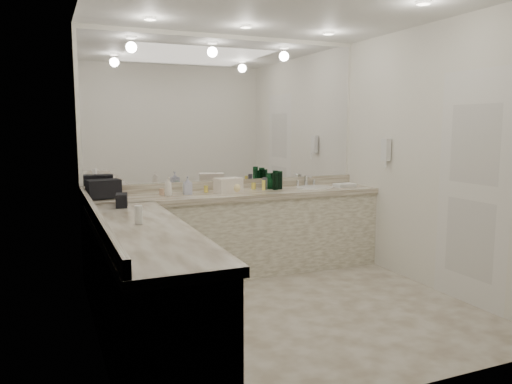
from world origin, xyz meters
name	(u,v)px	position (x,y,z in m)	size (l,w,h in m)	color
floor	(287,309)	(0.00, 0.00, 0.00)	(3.20, 3.20, 0.00)	beige
ceiling	(289,4)	(0.00, 0.00, 2.60)	(3.20, 3.20, 0.00)	white
wall_back	(228,153)	(0.00, 1.50, 1.30)	(3.20, 0.02, 2.60)	white
wall_left	(91,169)	(-1.60, 0.00, 1.30)	(0.02, 3.00, 2.60)	white
wall_right	(434,158)	(1.60, 0.00, 1.30)	(0.02, 3.00, 2.60)	white
vanity_back_base	(238,235)	(0.00, 1.20, 0.42)	(3.20, 0.60, 0.84)	silver
vanity_back_top	(238,195)	(0.00, 1.19, 0.87)	(3.20, 0.64, 0.06)	beige
vanity_left_base	(144,293)	(-1.30, -0.30, 0.42)	(0.60, 2.40, 0.84)	silver
vanity_left_top	(143,231)	(-1.29, -0.30, 0.87)	(0.64, 2.42, 0.06)	beige
backsplash_back	(229,184)	(0.00, 1.48, 0.95)	(3.20, 0.04, 0.10)	beige
backsplash_left	(96,216)	(-1.58, 0.00, 0.95)	(0.04, 3.00, 0.10)	beige
mirror_back	(228,111)	(0.00, 1.49, 1.77)	(3.12, 0.01, 1.55)	white
mirror_left	(90,103)	(-1.59, 0.00, 1.77)	(0.01, 2.92, 1.55)	white
sink	(314,188)	(0.95, 1.20, 0.90)	(0.44, 0.44, 0.03)	white
faucet	(306,180)	(0.95, 1.41, 0.97)	(0.24, 0.16, 0.14)	silver
wall_phone	(386,150)	(1.56, 0.70, 1.35)	(0.06, 0.10, 0.24)	white
door	(472,189)	(1.59, -0.50, 1.05)	(0.02, 0.82, 2.10)	white
black_toiletry_bag	(104,190)	(-1.39, 1.23, 0.99)	(0.31, 0.19, 0.18)	black
black_bag_spill	(122,201)	(-1.30, 0.66, 0.96)	(0.09, 0.21, 0.11)	black
cream_cosmetic_case	(228,185)	(-0.11, 1.20, 0.98)	(0.28, 0.17, 0.16)	silver
hand_towel	(344,185)	(1.31, 1.13, 0.92)	(0.23, 0.16, 0.04)	white
lotion_left	(139,215)	(-1.30, -0.18, 0.97)	(0.06, 0.06, 0.14)	white
soap_bottle_a	(168,187)	(-0.76, 1.17, 1.00)	(0.08, 0.08, 0.20)	white
soap_bottle_b	(188,185)	(-0.55, 1.22, 1.00)	(0.09, 0.09, 0.19)	silver
soap_bottle_c	(235,185)	(-0.04, 1.17, 0.98)	(0.12, 0.12, 0.16)	#FFE79B
green_bottle_0	(275,180)	(0.45, 1.20, 1.01)	(0.06, 0.06, 0.22)	#0C4321
green_bottle_1	(279,180)	(0.54, 1.28, 0.99)	(0.07, 0.07, 0.19)	#0C4321
green_bottle_2	(278,181)	(0.51, 1.27, 0.99)	(0.07, 0.07, 0.18)	#0C4321
green_bottle_3	(270,181)	(0.43, 1.30, 0.99)	(0.07, 0.07, 0.18)	#0C4321
green_bottle_4	(279,180)	(0.52, 1.24, 1.00)	(0.07, 0.07, 0.20)	#0C4321
amenity_bottle_0	(265,183)	(0.35, 1.28, 0.97)	(0.05, 0.05, 0.14)	#3F3F4C
amenity_bottle_1	(185,188)	(-0.56, 1.33, 0.95)	(0.04, 0.04, 0.10)	silver
amenity_bottle_2	(162,192)	(-0.81, 1.26, 0.94)	(0.06, 0.06, 0.07)	#E0B28C
amenity_bottle_3	(264,185)	(0.32, 1.23, 0.96)	(0.04, 0.04, 0.11)	#F2D84C
amenity_bottle_4	(254,186)	(0.24, 1.34, 0.94)	(0.05, 0.05, 0.07)	#F2D84C
amenity_bottle_5	(206,189)	(-0.32, 1.31, 0.94)	(0.04, 0.04, 0.07)	#F2D84C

